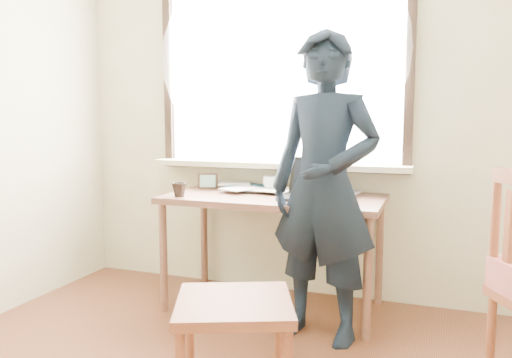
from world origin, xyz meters
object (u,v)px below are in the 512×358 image
(desk, at_px, (274,208))
(mug_white, at_px, (272,183))
(mug_dark, at_px, (179,190))
(work_chair, at_px, (234,317))
(laptop, at_px, (314,189))
(person, at_px, (324,188))

(desk, distance_m, mug_white, 0.25)
(mug_dark, xyz_separation_m, work_chair, (0.77, -0.95, -0.38))
(mug_white, bearing_deg, desk, -69.87)
(desk, distance_m, laptop, 0.31)
(person, bearing_deg, desk, 152.51)
(laptop, relative_size, work_chair, 0.63)
(desk, relative_size, mug_dark, 14.48)
(desk, height_order, mug_white, mug_white)
(laptop, relative_size, person, 0.23)
(laptop, distance_m, mug_dark, 0.86)
(laptop, xyz_separation_m, work_chair, (-0.06, -1.16, -0.40))
(desk, xyz_separation_m, laptop, (0.27, -0.03, 0.14))
(desk, height_order, person, person)
(mug_dark, height_order, work_chair, mug_dark)
(desk, bearing_deg, work_chair, -79.86)
(work_chair, xyz_separation_m, person, (0.19, 0.86, 0.45))
(desk, height_order, laptop, laptop)
(mug_white, distance_m, person, 0.72)
(mug_white, distance_m, work_chair, 1.48)
(work_chair, relative_size, person, 0.36)
(laptop, bearing_deg, mug_dark, -165.57)
(desk, xyz_separation_m, work_chair, (0.21, -1.19, -0.26))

